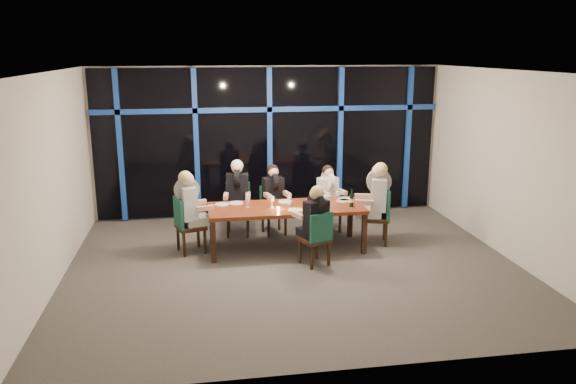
# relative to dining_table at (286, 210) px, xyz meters

# --- Properties ---
(room) EXTENTS (7.04, 7.00, 3.02)m
(room) POSITION_rel_dining_table_xyz_m (0.00, -0.80, 1.34)
(room) COLOR #534E49
(room) RESTS_ON ground
(window_wall) EXTENTS (6.86, 0.43, 2.94)m
(window_wall) POSITION_rel_dining_table_xyz_m (0.01, 2.13, 0.87)
(window_wall) COLOR black
(window_wall) RESTS_ON ground
(dining_table) EXTENTS (2.60, 1.00, 0.75)m
(dining_table) POSITION_rel_dining_table_xyz_m (0.00, 0.00, 0.00)
(dining_table) COLOR maroon
(dining_table) RESTS_ON ground
(chair_far_left) EXTENTS (0.49, 0.49, 0.95)m
(chair_far_left) POSITION_rel_dining_table_xyz_m (-0.74, 0.96, -0.15)
(chair_far_left) COLOR black
(chair_far_left) RESTS_ON ground
(chair_far_mid) EXTENTS (0.49, 0.49, 0.88)m
(chair_far_mid) POSITION_rel_dining_table_xyz_m (-0.11, 0.91, -0.19)
(chair_far_mid) COLOR black
(chair_far_mid) RESTS_ON ground
(chair_far_right) EXTENTS (0.50, 0.50, 0.86)m
(chair_far_right) POSITION_rel_dining_table_xyz_m (0.90, 0.87, -0.20)
(chair_far_right) COLOR black
(chair_far_right) RESTS_ON ground
(chair_end_left) EXTENTS (0.56, 0.56, 0.95)m
(chair_end_left) POSITION_rel_dining_table_xyz_m (-1.67, 0.07, -0.15)
(chair_end_left) COLOR black
(chair_end_left) RESTS_ON ground
(chair_end_right) EXTENTS (0.55, 0.55, 0.98)m
(chair_end_right) POSITION_rel_dining_table_xyz_m (1.66, 0.02, -0.13)
(chair_end_right) COLOR black
(chair_end_right) RESTS_ON ground
(chair_near_mid) EXTENTS (0.53, 0.53, 0.88)m
(chair_near_mid) POSITION_rel_dining_table_xyz_m (0.36, -0.85, -0.19)
(chair_near_mid) COLOR black
(chair_near_mid) RESTS_ON ground
(diner_far_left) EXTENTS (0.50, 0.62, 0.93)m
(diner_far_left) POSITION_rel_dining_table_xyz_m (-0.75, 0.88, 0.23)
(diner_far_left) COLOR black
(diner_far_left) RESTS_ON ground
(diner_far_mid) EXTENTS (0.49, 0.59, 0.86)m
(diner_far_mid) POSITION_rel_dining_table_xyz_m (-0.09, 0.83, 0.16)
(diner_far_mid) COLOR black
(diner_far_mid) RESTS_ON ground
(diner_far_right) EXTENTS (0.51, 0.58, 0.84)m
(diner_far_right) POSITION_rel_dining_table_xyz_m (0.92, 0.80, 0.14)
(diner_far_right) COLOR white
(diner_far_right) RESTS_ON ground
(diner_end_left) EXTENTS (0.65, 0.56, 0.93)m
(diner_end_left) POSITION_rel_dining_table_xyz_m (-1.60, 0.10, 0.23)
(diner_end_left) COLOR black
(diner_end_left) RESTS_ON ground
(diner_end_right) EXTENTS (0.66, 0.56, 0.96)m
(diner_end_right) POSITION_rel_dining_table_xyz_m (1.58, 0.04, 0.26)
(diner_end_right) COLOR black
(diner_end_right) RESTS_ON ground
(diner_near_mid) EXTENTS (0.55, 0.60, 0.86)m
(diner_near_mid) POSITION_rel_dining_table_xyz_m (0.33, -0.78, 0.16)
(diner_near_mid) COLOR black
(diner_near_mid) RESTS_ON ground
(plate_far_left) EXTENTS (0.24, 0.24, 0.01)m
(plate_far_left) POSITION_rel_dining_table_xyz_m (-0.82, 0.32, 0.08)
(plate_far_left) COLOR white
(plate_far_left) RESTS_ON dining_table
(plate_far_mid) EXTENTS (0.24, 0.24, 0.01)m
(plate_far_mid) POSITION_rel_dining_table_xyz_m (0.03, 0.28, 0.08)
(plate_far_mid) COLOR white
(plate_far_mid) RESTS_ON dining_table
(plate_far_right) EXTENTS (0.24, 0.24, 0.01)m
(plate_far_right) POSITION_rel_dining_table_xyz_m (1.09, 0.27, 0.08)
(plate_far_right) COLOR white
(plate_far_right) RESTS_ON dining_table
(plate_end_left) EXTENTS (0.24, 0.24, 0.01)m
(plate_end_left) POSITION_rel_dining_table_xyz_m (-1.06, 0.27, 0.08)
(plate_end_left) COLOR white
(plate_end_left) RESTS_ON dining_table
(plate_end_right) EXTENTS (0.24, 0.24, 0.01)m
(plate_end_right) POSITION_rel_dining_table_xyz_m (1.04, 0.18, 0.08)
(plate_end_right) COLOR white
(plate_end_right) RESTS_ON dining_table
(plate_near_mid) EXTENTS (0.24, 0.24, 0.01)m
(plate_near_mid) POSITION_rel_dining_table_xyz_m (0.11, -0.27, 0.08)
(plate_near_mid) COLOR white
(plate_near_mid) RESTS_ON dining_table
(wine_bottle) EXTENTS (0.07, 0.07, 0.30)m
(wine_bottle) POSITION_rel_dining_table_xyz_m (1.08, -0.19, 0.19)
(wine_bottle) COLOR black
(wine_bottle) RESTS_ON dining_table
(water_pitcher) EXTENTS (0.13, 0.11, 0.21)m
(water_pitcher) POSITION_rel_dining_table_xyz_m (0.66, -0.17, 0.17)
(water_pitcher) COLOR silver
(water_pitcher) RESTS_ON dining_table
(tea_light) EXTENTS (0.05, 0.05, 0.03)m
(tea_light) POSITION_rel_dining_table_xyz_m (-0.15, -0.14, 0.08)
(tea_light) COLOR #FF9E4C
(tea_light) RESTS_ON dining_table
(wine_glass_a) EXTENTS (0.07, 0.07, 0.19)m
(wine_glass_a) POSITION_rel_dining_table_xyz_m (-0.24, -0.02, 0.21)
(wine_glass_a) COLOR silver
(wine_glass_a) RESTS_ON dining_table
(wine_glass_b) EXTENTS (0.06, 0.06, 0.16)m
(wine_glass_b) POSITION_rel_dining_table_xyz_m (0.08, 0.12, 0.18)
(wine_glass_b) COLOR silver
(wine_glass_b) RESTS_ON dining_table
(wine_glass_c) EXTENTS (0.06, 0.06, 0.17)m
(wine_glass_c) POSITION_rel_dining_table_xyz_m (0.48, 0.04, 0.19)
(wine_glass_c) COLOR silver
(wine_glass_c) RESTS_ON dining_table
(wine_glass_d) EXTENTS (0.06, 0.06, 0.17)m
(wine_glass_d) POSITION_rel_dining_table_xyz_m (-0.65, 0.04, 0.19)
(wine_glass_d) COLOR white
(wine_glass_d) RESTS_ON dining_table
(wine_glass_e) EXTENTS (0.07, 0.07, 0.19)m
(wine_glass_e) POSITION_rel_dining_table_xyz_m (0.93, 0.15, 0.20)
(wine_glass_e) COLOR silver
(wine_glass_e) RESTS_ON dining_table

